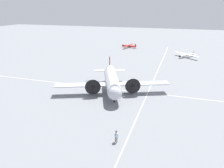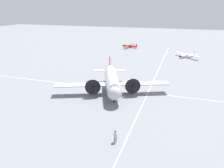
% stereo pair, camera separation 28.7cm
% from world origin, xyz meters
% --- Properties ---
extents(ground_plane, '(300.00, 300.00, 0.00)m').
position_xyz_m(ground_plane, '(0.00, 0.00, 0.00)').
color(ground_plane, slate).
extents(apron_line_eastwest, '(120.00, 0.16, 0.01)m').
position_xyz_m(apron_line_eastwest, '(0.00, 7.61, 0.00)').
color(apron_line_eastwest, silver).
rests_on(apron_line_eastwest, ground_plane).
extents(apron_line_northsouth, '(0.16, 120.00, 0.01)m').
position_xyz_m(apron_line_northsouth, '(-1.70, 0.00, 0.00)').
color(apron_line_northsouth, silver).
rests_on(apron_line_northsouth, ground_plane).
extents(airliner_main, '(16.80, 23.32, 6.20)m').
position_xyz_m(airliner_main, '(0.45, 0.18, 2.65)').
color(airliner_main, silver).
rests_on(airliner_main, ground_plane).
extents(crew_foreground, '(0.36, 0.56, 1.72)m').
position_xyz_m(crew_foreground, '(17.73, 6.30, 1.08)').
color(crew_foreground, '#2D2D33').
rests_on(crew_foreground, ground_plane).
extents(suitcase_near_door, '(0.49, 0.16, 0.62)m').
position_xyz_m(suitcase_near_door, '(-3.36, -5.60, 0.29)').
color(suitcase_near_door, '#232328').
rests_on(suitcase_near_door, ground_plane).
extents(baggage_cart, '(2.27, 1.79, 0.56)m').
position_xyz_m(baggage_cart, '(-3.20, -7.21, 0.27)').
color(baggage_cart, '#4C6047').
rests_on(baggage_cart, ground_plane).
extents(light_aircraft_distant, '(9.60, 7.29, 1.88)m').
position_xyz_m(light_aircraft_distant, '(-53.74, -9.30, 0.80)').
color(light_aircraft_distant, '#B2231E').
rests_on(light_aircraft_distant, ground_plane).
extents(light_aircraft_taxiing, '(8.18, 8.61, 2.03)m').
position_xyz_m(light_aircraft_taxiing, '(-40.68, 15.55, 0.84)').
color(light_aircraft_taxiing, white).
rests_on(light_aircraft_taxiing, ground_plane).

